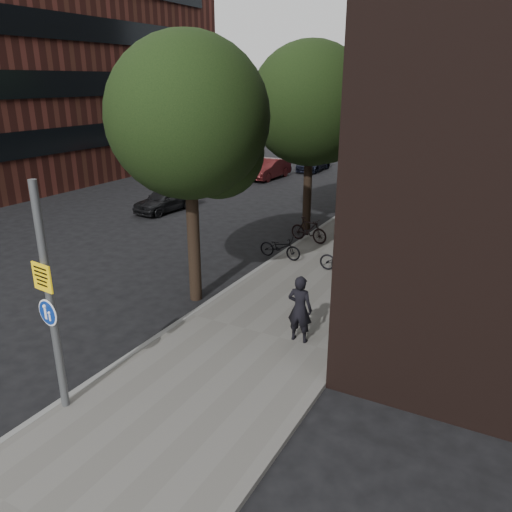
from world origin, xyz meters
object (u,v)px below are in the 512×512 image
Objects in this scene: signpost at (50,300)px; pedestrian at (300,309)px; parked_car_near at (165,199)px; parked_bike_facade_near at (343,260)px.

pedestrian is (3.04, 4.61, -1.43)m from signpost.
parked_car_near is at bearing -40.44° from pedestrian.
signpost is 1.29× the size of parked_car_near.
pedestrian is 5.02m from parked_bike_facade_near.
parked_bike_facade_near is at bearing -84.92° from pedestrian.
parked_car_near is at bearing 127.16° from signpost.
parked_bike_facade_near is (2.47, 9.58, -1.86)m from signpost.
signpost is at bearing -52.72° from parked_car_near.
parked_car_near is (-8.24, 13.73, -1.81)m from signpost.
signpost reaches higher than parked_bike_facade_near.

